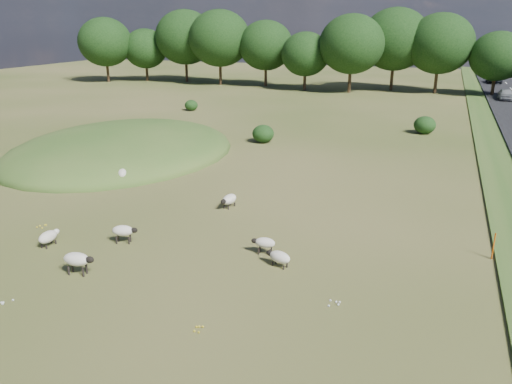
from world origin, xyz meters
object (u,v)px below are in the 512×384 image
sheep_2 (279,257)px  car_5 (506,94)px  sheep_6 (48,237)px  car_1 (494,79)px  sheep_4 (124,231)px  car_7 (512,73)px  sheep_0 (123,173)px  sheep_5 (229,199)px  sheep_3 (264,243)px  sheep_1 (77,259)px  marker_post (494,246)px

sheep_2 → car_5: (12.90, 53.19, 0.52)m
sheep_6 → car_1: car_1 is taller
sheep_4 → car_7: bearing=57.5°
sheep_0 → sheep_5: bearing=-132.2°
car_7 → sheep_2: bearing=78.9°
sheep_3 → car_5: 54.12m
sheep_5 → car_7: size_ratio=0.31×
sheep_1 → car_5: (20.16, 56.66, 0.29)m
sheep_0 → sheep_2: sheep_0 is taller
sheep_5 → car_7: bearing=175.0°
car_1 → car_5: (0.00, -19.95, 0.02)m
sheep_4 → sheep_1: bearing=-105.7°
sheep_0 → marker_post: bearing=-130.1°
marker_post → car_1: (4.65, 69.35, 0.33)m
sheep_3 → car_5: size_ratio=0.26×
car_5 → car_7: bearing=83.2°
marker_post → car_1: bearing=86.2°
sheep_4 → sheep_2: bearing=-14.6°
sheep_6 → sheep_4: bearing=-64.8°
sheep_5 → sheep_1: bearing=-5.8°
sheep_1 → car_7: 91.67m
sheep_1 → sheep_3: (6.31, 4.34, -0.12)m
sheep_4 → car_1: (20.22, 73.41, 0.33)m
marker_post → car_5: (4.65, 49.40, 0.35)m
car_5 → car_7: 32.06m
sheep_2 → sheep_5: (-4.68, 5.61, 0.04)m
sheep_5 → car_1: size_ratio=0.27×
sheep_0 → sheep_4: size_ratio=1.09×
sheep_4 → sheep_5: 6.45m
sheep_1 → car_5: size_ratio=0.33×
sheep_0 → car_1: 70.68m
sheep_1 → sheep_4: (-0.06, 3.19, -0.06)m
sheep_0 → car_5: size_ratio=0.33×
sheep_3 → car_7: (17.66, 84.15, 0.34)m
sheep_0 → car_5: (25.46, 45.99, 0.28)m
sheep_0 → car_1: size_ratio=0.27×
sheep_6 → car_7: (27.01, 86.74, 0.44)m
sheep_2 → car_7: car_7 is taller
sheep_1 → sheep_5: sheep_1 is taller
car_1 → sheep_6: bearing=-107.2°
sheep_6 → car_1: (23.21, 74.86, 0.49)m
sheep_0 → car_1: (25.46, 65.93, 0.26)m
sheep_1 → sheep_2: sheep_1 is taller
sheep_5 → sheep_6: size_ratio=1.10×
car_1 → car_5: bearing=-90.0°
sheep_6 → car_1: bearing=-17.8°
sheep_0 → car_7: size_ratio=0.31×
sheep_5 → sheep_6: bearing=-27.5°
sheep_3 → car_7: car_7 is taller
marker_post → sheep_4: 16.10m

